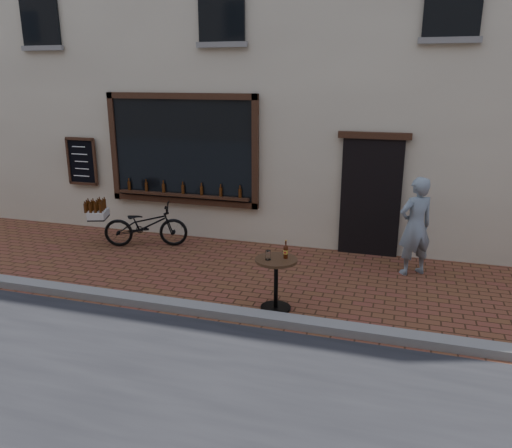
# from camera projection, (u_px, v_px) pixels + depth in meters

# --- Properties ---
(ground) EXTENTS (90.00, 90.00, 0.00)m
(ground) POSITION_uv_depth(u_px,v_px,m) (207.00, 321.00, 6.96)
(ground) COLOR brown
(ground) RESTS_ON ground
(kerb) EXTENTS (90.00, 0.25, 0.12)m
(kerb) POSITION_uv_depth(u_px,v_px,m) (212.00, 311.00, 7.12)
(kerb) COLOR slate
(kerb) RESTS_ON ground
(cargo_bicycle) EXTENTS (1.97, 1.13, 0.93)m
(cargo_bicycle) POSITION_uv_depth(u_px,v_px,m) (144.00, 225.00, 9.93)
(cargo_bicycle) COLOR black
(cargo_bicycle) RESTS_ON ground
(bistro_table) EXTENTS (0.61, 0.61, 1.05)m
(bistro_table) POSITION_uv_depth(u_px,v_px,m) (276.00, 273.00, 7.16)
(bistro_table) COLOR black
(bistro_table) RESTS_ON ground
(pedestrian) EXTENTS (0.74, 0.68, 1.70)m
(pedestrian) POSITION_uv_depth(u_px,v_px,m) (415.00, 226.00, 8.41)
(pedestrian) COLOR gray
(pedestrian) RESTS_ON ground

